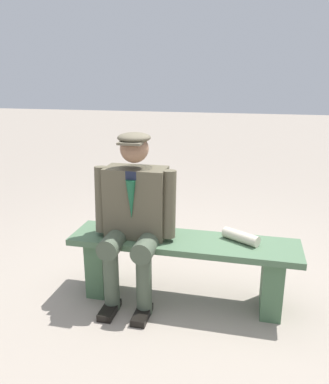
% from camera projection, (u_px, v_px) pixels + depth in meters
% --- Properties ---
extents(ground_plane, '(30.00, 30.00, 0.00)m').
position_uv_depth(ground_plane, '(182.00, 298.00, 2.91)').
color(ground_plane, gray).
extents(bench, '(1.66, 0.40, 0.48)m').
position_uv_depth(bench, '(183.00, 260.00, 2.82)').
color(bench, '#49684A').
rests_on(bench, ground).
extents(seated_man, '(0.60, 0.55, 1.25)m').
position_uv_depth(seated_man, '(134.00, 212.00, 2.73)').
color(seated_man, brown).
rests_on(seated_man, ground).
extents(rolled_magazine, '(0.28, 0.21, 0.08)m').
position_uv_depth(rolled_magazine, '(241.00, 237.00, 2.72)').
color(rolled_magazine, beige).
rests_on(rolled_magazine, bench).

